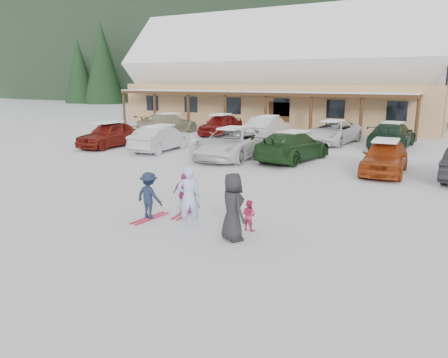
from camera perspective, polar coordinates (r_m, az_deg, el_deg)
The scene contains 22 objects.
ground at distance 12.93m, azimuth -3.35°, elevation -5.04°, with size 160.00×160.00×0.00m, color white.
day_lodge at distance 41.38m, azimuth 7.38°, elevation 12.68°, with size 29.12×12.50×10.38m.
lamp_post at distance 34.18m, azimuth 27.00°, elevation 10.28°, with size 0.50×0.25×5.74m.
conifer_0 at distance 51.95m, azimuth -9.85°, elevation 14.53°, with size 4.40×4.40×10.20m.
conifer_2 at distance 63.98m, azimuth -5.74°, elevation 15.31°, with size 5.28×5.28×12.24m.
adult_skier at distance 11.88m, azimuth -4.63°, elevation -2.37°, with size 0.62×0.41×1.71m, color #AEBFEF.
toddler_red at distance 11.75m, azimuth 3.25°, elevation -4.73°, with size 0.41×0.32×0.84m, color #CA2F59.
child_navy at distance 12.80m, azimuth -9.74°, elevation -2.16°, with size 0.90×0.51×1.39m, color #182239.
skis_child_navy at distance 12.99m, azimuth -9.63°, elevation -5.05°, with size 0.20×1.40×0.03m, color red.
child_magenta at distance 13.17m, azimuth -5.17°, elevation -1.92°, with size 0.73×0.30×1.25m, color #BE398A.
skis_child_magenta at distance 13.33m, azimuth -5.12°, elevation -4.45°, with size 0.20×1.40×0.03m, color red.
bystander_dark at distance 10.90m, azimuth 1.14°, elevation -3.67°, with size 0.85×0.55×1.73m, color black.
parked_car_0 at distance 27.23m, azimuth -14.71°, elevation 5.63°, with size 1.78×4.43×1.51m, color maroon.
parked_car_1 at distance 25.12m, azimuth -8.30°, elevation 5.27°, with size 1.53×4.39×1.45m, color #BBBBC1.
parked_car_2 at distance 22.62m, azimuth 1.05°, elevation 4.73°, with size 2.60×5.64×1.57m, color white.
parked_car_3 at distance 22.07m, azimuth 8.98°, elevation 4.24°, with size 2.05×5.05×1.47m, color #1B3C1B.
parked_car_4 at distance 20.01m, azimuth 20.26°, elevation 2.72°, with size 1.72×4.27×1.45m, color #A63F15.
parked_car_7 at distance 33.47m, azimuth -7.32°, elevation 7.20°, with size 2.10×5.17×1.50m, color tan.
parked_car_8 at distance 32.11m, azimuth -0.43°, elevation 7.09°, with size 1.80×4.48×1.53m, color maroon.
parked_car_9 at distance 30.24m, azimuth 5.77°, elevation 6.71°, with size 1.65×4.74×1.56m, color silver.
parked_car_10 at distance 28.69m, azimuth 13.96°, elevation 5.96°, with size 2.41×5.23×1.45m, color white.
parked_car_11 at distance 27.99m, azimuth 21.09°, elevation 5.37°, with size 2.10×5.16×1.50m, color #173120.
Camera 1 is at (6.71, -10.33, 3.96)m, focal length 35.00 mm.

